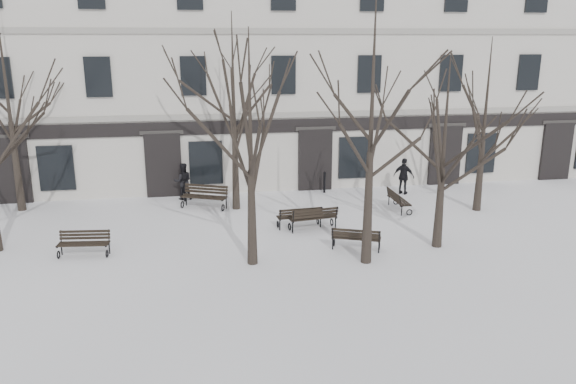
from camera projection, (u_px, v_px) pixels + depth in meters
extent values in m
plane|color=white|center=(262.00, 255.00, 18.71)|extent=(100.00, 100.00, 0.00)
cube|color=beige|center=(231.00, 67.00, 29.61)|extent=(40.00, 10.00, 11.00)
cube|color=gray|center=(240.00, 116.00, 25.33)|extent=(40.00, 0.12, 0.25)
cube|color=gray|center=(238.00, 31.00, 24.35)|extent=(40.00, 0.12, 0.25)
cube|color=black|center=(240.00, 127.00, 25.45)|extent=(40.00, 0.10, 0.60)
cube|color=black|center=(10.00, 171.00, 24.27)|extent=(1.60, 0.22, 2.90)
cube|color=#2D2B28|center=(5.00, 137.00, 23.84)|extent=(1.90, 0.08, 0.18)
cube|color=black|center=(56.00, 168.00, 24.57)|extent=(1.50, 0.14, 2.00)
cube|color=black|center=(164.00, 165.00, 25.31)|extent=(1.60, 0.22, 2.90)
cube|color=#2D2B28|center=(162.00, 133.00, 24.88)|extent=(1.90, 0.08, 0.18)
cube|color=black|center=(206.00, 163.00, 25.61)|extent=(1.50, 0.14, 2.00)
cube|color=black|center=(315.00, 160.00, 26.43)|extent=(1.60, 0.22, 2.90)
cube|color=#2D2B28|center=(316.00, 128.00, 26.00)|extent=(1.90, 0.08, 0.18)
cube|color=black|center=(354.00, 157.00, 26.73)|extent=(1.50, 0.14, 2.00)
cube|color=black|center=(445.00, 155.00, 27.47)|extent=(1.60, 0.22, 2.90)
cube|color=#2D2B28|center=(447.00, 125.00, 27.04)|extent=(1.90, 0.08, 0.18)
cube|color=black|center=(481.00, 153.00, 27.77)|extent=(1.50, 0.14, 2.00)
cube|color=black|center=(556.00, 151.00, 28.43)|extent=(1.60, 0.22, 2.90)
cube|color=#2D2B28|center=(560.00, 122.00, 28.00)|extent=(1.90, 0.08, 0.18)
cube|color=black|center=(98.00, 77.00, 23.88)|extent=(1.10, 0.14, 1.70)
cube|color=black|center=(193.00, 76.00, 24.52)|extent=(1.10, 0.14, 1.70)
cube|color=black|center=(284.00, 75.00, 25.16)|extent=(1.10, 0.14, 1.70)
cube|color=black|center=(369.00, 74.00, 25.80)|extent=(1.10, 0.14, 1.70)
cube|color=black|center=(451.00, 73.00, 26.44)|extent=(1.10, 0.14, 1.70)
cube|color=black|center=(529.00, 72.00, 27.08)|extent=(1.10, 0.14, 1.70)
cone|color=black|center=(252.00, 218.00, 17.64)|extent=(0.34, 0.34, 3.08)
cone|color=black|center=(368.00, 209.00, 17.66)|extent=(0.34, 0.34, 3.61)
cone|color=black|center=(439.00, 208.00, 19.16)|extent=(0.34, 0.34, 2.76)
cone|color=black|center=(17.00, 167.00, 23.13)|extent=(0.34, 0.34, 3.74)
cone|color=black|center=(235.00, 170.00, 23.39)|extent=(0.34, 0.34, 3.37)
cone|color=black|center=(480.00, 176.00, 23.25)|extent=(0.34, 0.34, 2.96)
torus|color=black|center=(58.00, 255.00, 18.40)|extent=(0.07, 0.27, 0.27)
cylinder|color=black|center=(62.00, 249.00, 18.70)|extent=(0.05, 0.05, 0.42)
cube|color=black|center=(59.00, 245.00, 18.49)|extent=(0.10, 0.51, 0.05)
torus|color=black|center=(107.00, 254.00, 18.50)|extent=(0.07, 0.27, 0.27)
cylinder|color=black|center=(109.00, 248.00, 18.80)|extent=(0.05, 0.05, 0.42)
cube|color=black|center=(108.00, 244.00, 18.58)|extent=(0.10, 0.51, 0.05)
cube|color=black|center=(82.00, 246.00, 18.33)|extent=(1.66, 0.26, 0.03)
cube|color=black|center=(83.00, 245.00, 18.46)|extent=(1.66, 0.26, 0.03)
cube|color=black|center=(84.00, 243.00, 18.58)|extent=(1.66, 0.26, 0.03)
cube|color=black|center=(85.00, 242.00, 18.71)|extent=(1.66, 0.26, 0.03)
cube|color=black|center=(85.00, 238.00, 18.71)|extent=(1.66, 0.21, 0.08)
cube|color=black|center=(85.00, 235.00, 18.70)|extent=(1.66, 0.21, 0.08)
cube|color=black|center=(85.00, 231.00, 18.69)|extent=(1.66, 0.21, 0.08)
cylinder|color=black|center=(61.00, 237.00, 18.67)|extent=(0.05, 0.14, 0.46)
cylinder|color=black|center=(109.00, 236.00, 18.76)|extent=(0.05, 0.14, 0.46)
torus|color=black|center=(332.00, 222.00, 21.63)|extent=(0.09, 0.30, 0.29)
cylinder|color=black|center=(335.00, 223.00, 21.27)|extent=(0.05, 0.05, 0.46)
cube|color=black|center=(334.00, 216.00, 21.38)|extent=(0.13, 0.56, 0.05)
torus|color=black|center=(289.00, 227.00, 21.11)|extent=(0.09, 0.30, 0.29)
cylinder|color=black|center=(293.00, 228.00, 20.75)|extent=(0.05, 0.05, 0.46)
cube|color=black|center=(291.00, 220.00, 20.86)|extent=(0.13, 0.56, 0.05)
cube|color=black|center=(311.00, 216.00, 21.31)|extent=(1.81, 0.37, 0.04)
cube|color=black|center=(312.00, 217.00, 21.18)|extent=(1.81, 0.37, 0.04)
cube|color=black|center=(313.00, 218.00, 21.05)|extent=(1.81, 0.37, 0.04)
cube|color=black|center=(315.00, 219.00, 20.92)|extent=(1.81, 0.37, 0.04)
cube|color=black|center=(315.00, 216.00, 20.85)|extent=(1.81, 0.31, 0.09)
cube|color=black|center=(315.00, 213.00, 20.80)|extent=(1.81, 0.31, 0.09)
cube|color=black|center=(316.00, 210.00, 20.75)|extent=(1.81, 0.31, 0.09)
cylinder|color=black|center=(337.00, 213.00, 21.08)|extent=(0.06, 0.15, 0.50)
cylinder|color=black|center=(293.00, 217.00, 20.56)|extent=(0.06, 0.15, 0.50)
torus|color=black|center=(379.00, 246.00, 19.17)|extent=(0.14, 0.26, 0.27)
cylinder|color=black|center=(379.00, 247.00, 18.84)|extent=(0.05, 0.05, 0.41)
cube|color=black|center=(379.00, 240.00, 18.94)|extent=(0.23, 0.49, 0.05)
torus|color=black|center=(334.00, 243.00, 19.49)|extent=(0.14, 0.26, 0.27)
cylinder|color=black|center=(333.00, 244.00, 19.16)|extent=(0.05, 0.05, 0.41)
cube|color=black|center=(334.00, 237.00, 19.26)|extent=(0.23, 0.49, 0.05)
cube|color=black|center=(357.00, 236.00, 19.29)|extent=(1.57, 0.69, 0.03)
cube|color=black|center=(356.00, 237.00, 19.17)|extent=(1.57, 0.69, 0.03)
cube|color=black|center=(356.00, 238.00, 19.05)|extent=(1.57, 0.69, 0.03)
cube|color=black|center=(356.00, 240.00, 18.92)|extent=(1.57, 0.69, 0.03)
cube|color=black|center=(356.00, 237.00, 18.86)|extent=(1.55, 0.65, 0.08)
cube|color=black|center=(356.00, 234.00, 18.81)|extent=(1.55, 0.65, 0.08)
cube|color=black|center=(356.00, 231.00, 18.76)|extent=(1.55, 0.65, 0.08)
cylinder|color=black|center=(379.00, 237.00, 18.67)|extent=(0.08, 0.14, 0.46)
cylinder|color=black|center=(333.00, 234.00, 18.99)|extent=(0.08, 0.14, 0.46)
torus|color=black|center=(182.00, 205.00, 23.88)|extent=(0.18, 0.31, 0.31)
cylinder|color=black|center=(186.00, 200.00, 24.21)|extent=(0.05, 0.05, 0.49)
cube|color=black|center=(184.00, 196.00, 23.97)|extent=(0.29, 0.57, 0.05)
torus|color=black|center=(223.00, 208.00, 23.44)|extent=(0.18, 0.31, 0.31)
cylinder|color=black|center=(226.00, 203.00, 23.78)|extent=(0.05, 0.05, 0.49)
cube|color=black|center=(224.00, 199.00, 23.53)|extent=(0.29, 0.57, 0.05)
cube|color=black|center=(202.00, 198.00, 23.52)|extent=(1.82, 0.88, 0.04)
cube|color=black|center=(203.00, 197.00, 23.66)|extent=(1.82, 0.88, 0.04)
cube|color=black|center=(205.00, 196.00, 23.80)|extent=(1.82, 0.88, 0.04)
cube|color=black|center=(206.00, 195.00, 23.95)|extent=(1.82, 0.88, 0.04)
cube|color=black|center=(206.00, 192.00, 23.95)|extent=(1.80, 0.82, 0.10)
cube|color=black|center=(206.00, 189.00, 23.94)|extent=(1.80, 0.82, 0.10)
cube|color=black|center=(206.00, 186.00, 23.92)|extent=(1.80, 0.82, 0.10)
cylinder|color=black|center=(186.00, 189.00, 24.17)|extent=(0.10, 0.16, 0.54)
cylinder|color=black|center=(227.00, 192.00, 23.73)|extent=(0.10, 0.16, 0.54)
torus|color=black|center=(318.00, 221.00, 21.80)|extent=(0.07, 0.28, 0.27)
cylinder|color=black|center=(320.00, 222.00, 21.46)|extent=(0.05, 0.05, 0.42)
cube|color=black|center=(319.00, 215.00, 21.56)|extent=(0.09, 0.52, 0.05)
torus|color=black|center=(278.00, 224.00, 21.42)|extent=(0.07, 0.28, 0.27)
cylinder|color=black|center=(280.00, 225.00, 21.09)|extent=(0.05, 0.05, 0.42)
cube|color=black|center=(279.00, 218.00, 21.19)|extent=(0.09, 0.52, 0.05)
cube|color=black|center=(298.00, 215.00, 21.56)|extent=(1.69, 0.22, 0.03)
cube|color=black|center=(299.00, 216.00, 21.44)|extent=(1.69, 0.22, 0.03)
cube|color=black|center=(300.00, 217.00, 21.32)|extent=(1.69, 0.22, 0.03)
cube|color=black|center=(300.00, 218.00, 21.19)|extent=(1.69, 0.22, 0.03)
cube|color=black|center=(301.00, 215.00, 21.13)|extent=(1.69, 0.17, 0.08)
cube|color=black|center=(301.00, 212.00, 21.08)|extent=(1.69, 0.17, 0.08)
cube|color=black|center=(301.00, 209.00, 21.03)|extent=(1.69, 0.17, 0.08)
cylinder|color=black|center=(321.00, 212.00, 21.28)|extent=(0.05, 0.14, 0.47)
cylinder|color=black|center=(280.00, 215.00, 20.91)|extent=(0.05, 0.14, 0.47)
torus|color=black|center=(409.00, 212.00, 22.88)|extent=(0.27, 0.05, 0.27)
cylinder|color=black|center=(402.00, 211.00, 22.81)|extent=(0.05, 0.05, 0.42)
cube|color=black|center=(406.00, 206.00, 22.78)|extent=(0.51, 0.05, 0.05)
torus|color=black|center=(396.00, 202.00, 24.38)|extent=(0.27, 0.05, 0.27)
cylinder|color=black|center=(389.00, 200.00, 24.31)|extent=(0.05, 0.05, 0.42)
cube|color=black|center=(393.00, 195.00, 24.28)|extent=(0.51, 0.05, 0.05)
cube|color=black|center=(404.00, 200.00, 23.56)|extent=(0.10, 1.67, 0.03)
cube|color=black|center=(401.00, 200.00, 23.54)|extent=(0.10, 1.67, 0.03)
cube|color=black|center=(398.00, 200.00, 23.52)|extent=(0.10, 1.67, 0.03)
cube|color=black|center=(395.00, 200.00, 23.50)|extent=(0.10, 1.67, 0.03)
cube|color=black|center=(394.00, 198.00, 23.46)|extent=(0.05, 1.67, 0.08)
cube|color=black|center=(394.00, 195.00, 23.43)|extent=(0.05, 1.67, 0.08)
cube|color=black|center=(394.00, 192.00, 23.40)|extent=(0.05, 1.67, 0.08)
cylinder|color=black|center=(400.00, 202.00, 22.70)|extent=(0.13, 0.04, 0.46)
cylinder|color=black|center=(388.00, 192.00, 24.19)|extent=(0.13, 0.04, 0.46)
cylinder|color=black|center=(185.00, 191.00, 24.80)|extent=(0.11, 0.11, 0.89)
sphere|color=black|center=(184.00, 181.00, 24.68)|extent=(0.12, 0.12, 0.12)
cylinder|color=black|center=(324.00, 183.00, 26.18)|extent=(0.11, 0.11, 0.93)
sphere|color=black|center=(325.00, 173.00, 26.05)|extent=(0.13, 0.13, 0.13)
imported|color=black|center=(184.00, 199.00, 25.23)|extent=(0.86, 0.70, 1.66)
imported|color=black|center=(403.00, 194.00, 26.08)|extent=(1.02, 0.96, 1.69)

